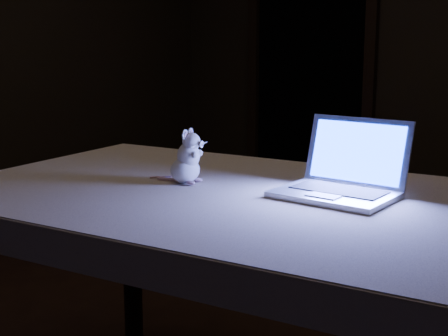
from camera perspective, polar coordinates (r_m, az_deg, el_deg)
The scene contains 5 objects.
doorway at distance 4.82m, azimuth 7.61°, elevation 10.10°, with size 1.06×0.36×2.13m, color black, non-canonical shape.
table at distance 1.90m, azimuth -0.31°, elevation -13.13°, with size 1.39×0.89×0.74m, color black, non-canonical shape.
tablecloth at distance 1.87m, azimuth -1.79°, elevation -2.72°, with size 1.48×0.99×0.09m, color beige, non-canonical shape.
laptop at distance 1.70m, azimuth 9.76°, elevation 0.72°, with size 0.30×0.26×0.20m, color silver, non-canonical shape.
plush_mouse at distance 1.85m, azimuth -3.45°, elevation 1.04°, with size 0.11×0.11×0.16m, color white, non-canonical shape.
Camera 1 is at (1.38, -1.64, 1.16)m, focal length 52.00 mm.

